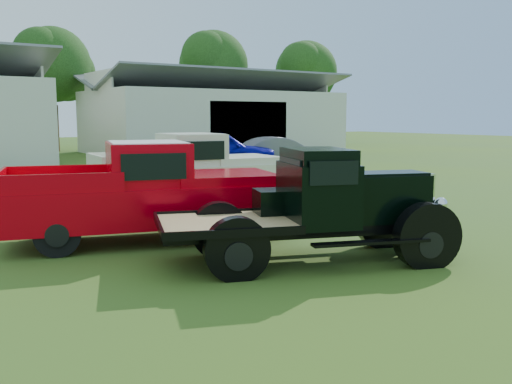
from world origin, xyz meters
TOP-DOWN VIEW (x-y plane):
  - ground at (0.00, 0.00)m, footprint 120.00×120.00m
  - shed_right at (14.00, 27.00)m, footprint 16.80×9.20m
  - tree_c at (5.00, 33.00)m, footprint 5.40×5.40m
  - tree_d at (18.00, 34.00)m, footprint 6.00×6.00m
  - tree_e at (26.00, 32.00)m, footprint 5.70×5.70m
  - vintage_flatbed at (0.48, -0.01)m, footprint 5.07×3.37m
  - red_pickup at (-1.17, 3.04)m, footprint 5.65×3.41m
  - white_pickup at (1.51, 6.42)m, footprint 5.33×2.50m
  - misc_car_blue at (7.29, 14.86)m, footprint 5.59×3.48m
  - misc_car_grey at (10.56, 14.67)m, footprint 4.50×2.30m

SIDE VIEW (x-z plane):
  - ground at x=0.00m, z-range 0.00..0.00m
  - misc_car_grey at x=10.56m, z-range 0.00..1.41m
  - misc_car_blue at x=7.29m, z-range 0.00..1.77m
  - vintage_flatbed at x=0.48m, z-range 0.00..1.87m
  - white_pickup at x=1.51m, z-range 0.00..1.90m
  - red_pickup at x=-1.17m, z-range 0.00..1.93m
  - shed_right at x=14.00m, z-range 0.00..5.20m
  - tree_c at x=5.00m, z-range 0.00..9.00m
  - tree_e at x=26.00m, z-range 0.00..9.50m
  - tree_d at x=18.00m, z-range 0.00..10.00m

